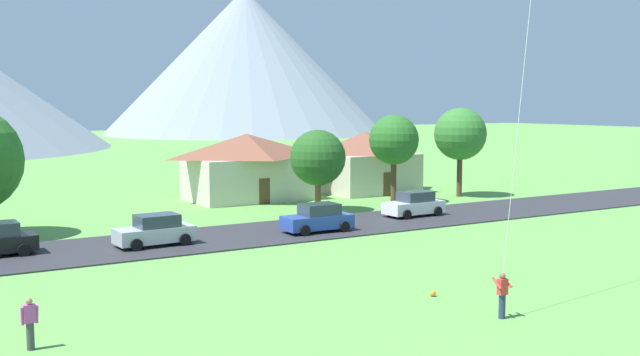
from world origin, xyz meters
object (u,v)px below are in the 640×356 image
(tree_near_right, at_px, (460,134))
(watcher_person, at_px, (30,323))
(house_left_center, at_px, (247,166))
(tree_center, at_px, (394,140))
(soccer_ball, at_px, (433,294))
(parked_car_silver_mid_east, at_px, (155,231))
(parked_car_white_mid_west, at_px, (414,204))
(parked_car_blue_west_end, at_px, (318,219))
(tree_near_left, at_px, (318,158))
(house_leftmost, at_px, (365,161))

(tree_near_right, xyz_separation_m, watcher_person, (-37.35, -22.23, -4.31))
(house_left_center, height_order, tree_center, tree_center)
(tree_near_right, relative_size, soccer_ball, 30.74)
(house_left_center, bearing_deg, soccer_ball, -101.47)
(tree_near_right, bearing_deg, parked_car_silver_mid_east, -164.43)
(parked_car_white_mid_west, bearing_deg, parked_car_blue_west_end, -167.53)
(tree_center, distance_m, watcher_person, 37.30)
(tree_near_left, bearing_deg, parked_car_silver_mid_east, -155.08)
(house_leftmost, distance_m, house_left_center, 11.13)
(parked_car_white_mid_west, bearing_deg, soccer_ball, -125.96)
(watcher_person, bearing_deg, tree_near_left, 42.34)
(parked_car_blue_west_end, xyz_separation_m, parked_car_white_mid_west, (8.79, 1.94, 0.00))
(tree_near_right, distance_m, parked_car_white_mid_west, 12.93)
(parked_car_silver_mid_east, height_order, soccer_ball, parked_car_silver_mid_east)
(parked_car_white_mid_west, relative_size, watcher_person, 2.54)
(parked_car_silver_mid_east, bearing_deg, parked_car_white_mid_west, 3.48)
(parked_car_white_mid_west, relative_size, parked_car_silver_mid_east, 0.99)
(tree_center, bearing_deg, house_leftmost, 72.55)
(house_leftmost, height_order, watcher_person, house_leftmost)
(house_left_center, height_order, parked_car_white_mid_west, house_left_center)
(house_left_center, distance_m, tree_center, 12.00)
(house_left_center, distance_m, watcher_person, 36.42)
(parked_car_blue_west_end, relative_size, parked_car_white_mid_west, 0.99)
(tree_center, relative_size, parked_car_white_mid_west, 1.61)
(parked_car_blue_west_end, xyz_separation_m, parked_car_silver_mid_east, (-9.74, 0.82, 0.00))
(watcher_person, bearing_deg, parked_car_blue_west_end, 36.04)
(tree_center, relative_size, soccer_ball, 28.64)
(house_leftmost, height_order, tree_near_left, tree_near_left)
(tree_center, xyz_separation_m, tree_near_right, (7.23, 0.60, 0.28))
(parked_car_blue_west_end, height_order, parked_car_silver_mid_east, same)
(parked_car_silver_mid_east, bearing_deg, tree_center, 19.02)
(tree_near_right, relative_size, watcher_person, 4.40)
(parked_car_silver_mid_east, height_order, watcher_person, parked_car_silver_mid_east)
(house_left_center, distance_m, parked_car_silver_mid_east, 19.84)
(parked_car_white_mid_west, xyz_separation_m, soccer_ball, (-12.23, -16.85, -0.75))
(parked_car_white_mid_west, bearing_deg, tree_near_left, 129.25)
(parked_car_blue_west_end, relative_size, watcher_person, 2.52)
(house_left_center, relative_size, tree_center, 1.41)
(tree_near_left, bearing_deg, tree_near_right, 5.61)
(house_leftmost, bearing_deg, parked_car_white_mid_west, -110.83)
(tree_center, bearing_deg, tree_near_left, -173.57)
(tree_near_left, height_order, parked_car_silver_mid_east, tree_near_left)
(house_leftmost, distance_m, watcher_person, 43.53)
(tree_near_right, relative_size, parked_car_white_mid_west, 1.73)
(house_leftmost, distance_m, tree_near_left, 12.65)
(house_left_center, distance_m, parked_car_white_mid_west, 15.41)
(tree_center, relative_size, parked_car_blue_west_end, 1.63)
(house_leftmost, bearing_deg, tree_near_right, -53.88)
(parked_car_blue_west_end, height_order, soccer_ball, parked_car_blue_west_end)
(tree_near_left, height_order, parked_car_blue_west_end, tree_near_left)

